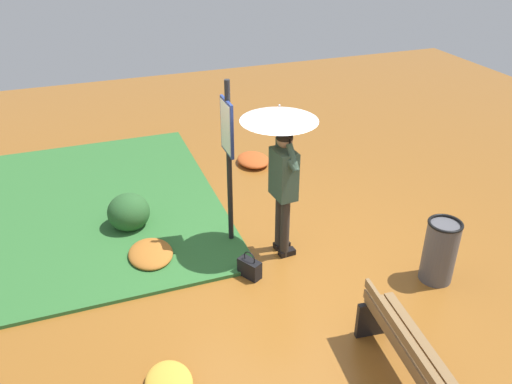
# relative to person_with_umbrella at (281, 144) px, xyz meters

# --- Properties ---
(ground_plane) EXTENTS (18.00, 18.00, 0.00)m
(ground_plane) POSITION_rel_person_with_umbrella_xyz_m (-0.34, 0.04, -1.55)
(ground_plane) COLOR brown
(grass_verge) EXTENTS (4.80, 4.00, 0.05)m
(grass_verge) POSITION_rel_person_with_umbrella_xyz_m (2.01, 2.41, -1.53)
(grass_verge) COLOR #2D662D
(grass_verge) RESTS_ON ground_plane
(person_with_umbrella) EXTENTS (0.96, 0.96, 2.04)m
(person_with_umbrella) POSITION_rel_person_with_umbrella_xyz_m (0.00, 0.00, 0.00)
(person_with_umbrella) COLOR #2D2823
(person_with_umbrella) RESTS_ON ground_plane
(info_sign_post) EXTENTS (0.44, 0.07, 2.30)m
(info_sign_post) POSITION_rel_person_with_umbrella_xyz_m (0.40, 0.56, -0.11)
(info_sign_post) COLOR black
(info_sign_post) RESTS_ON ground_plane
(handbag) EXTENTS (0.33, 0.27, 0.37)m
(handbag) POSITION_rel_person_with_umbrella_xyz_m (-0.43, 0.57, -1.42)
(handbag) COLOR black
(handbag) RESTS_ON ground_plane
(park_bench) EXTENTS (1.40, 0.51, 0.75)m
(park_bench) POSITION_rel_person_with_umbrella_xyz_m (-2.47, -0.30, -1.15)
(park_bench) COLOR black
(park_bench) RESTS_ON ground_plane
(trash_bin) EXTENTS (0.42, 0.42, 0.83)m
(trash_bin) POSITION_rel_person_with_umbrella_xyz_m (-1.26, -1.60, -1.13)
(trash_bin) COLOR #4C4C51
(trash_bin) RESTS_ON ground_plane
(shrub_cluster) EXTENTS (0.66, 0.60, 0.54)m
(shrub_cluster) POSITION_rel_person_with_umbrella_xyz_m (1.24, 1.81, -1.30)
(shrub_cluster) COLOR #285628
(shrub_cluster) RESTS_ON ground_plane
(leaf_pile_near_person) EXTENTS (0.70, 0.56, 0.15)m
(leaf_pile_near_person) POSITION_rel_person_with_umbrella_xyz_m (2.60, -0.56, -1.48)
(leaf_pile_near_person) COLOR #B74C1E
(leaf_pile_near_person) RESTS_ON ground_plane
(leaf_pile_by_bench) EXTENTS (0.58, 0.46, 0.13)m
(leaf_pile_by_bench) POSITION_rel_person_with_umbrella_xyz_m (-1.80, 1.88, -1.49)
(leaf_pile_by_bench) COLOR gold
(leaf_pile_by_bench) RESTS_ON ground_plane
(leaf_pile_far_path) EXTENTS (0.72, 0.58, 0.16)m
(leaf_pile_far_path) POSITION_rel_person_with_umbrella_xyz_m (0.36, 1.67, -1.47)
(leaf_pile_far_path) COLOR #A86023
(leaf_pile_far_path) RESTS_ON ground_plane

